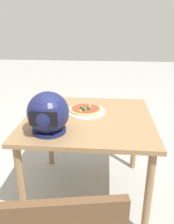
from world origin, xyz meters
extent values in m
plane|color=#9E9E99|center=(0.00, 0.00, 0.00)|extent=(14.00, 14.00, 0.00)
cube|color=olive|center=(0.00, 0.00, 0.69)|extent=(0.95, 0.92, 0.03)
cylinder|color=olive|center=(-0.41, -0.40, 0.34)|extent=(0.05, 0.05, 0.67)
cylinder|color=olive|center=(0.41, -0.40, 0.34)|extent=(0.05, 0.05, 0.67)
cylinder|color=olive|center=(-0.41, 0.40, 0.34)|extent=(0.05, 0.05, 0.67)
cylinder|color=olive|center=(0.41, 0.40, 0.34)|extent=(0.05, 0.05, 0.67)
cylinder|color=white|center=(0.03, -0.10, 0.71)|extent=(0.31, 0.31, 0.01)
cylinder|color=tan|center=(0.03, -0.10, 0.72)|extent=(0.25, 0.25, 0.02)
cylinder|color=red|center=(0.03, -0.10, 0.73)|extent=(0.22, 0.22, 0.00)
sphere|color=#234C1E|center=(0.06, -0.08, 0.74)|extent=(0.03, 0.03, 0.03)
sphere|color=#234C1E|center=(0.01, -0.07, 0.74)|extent=(0.04, 0.04, 0.04)
sphere|color=#234C1E|center=(0.04, -0.05, 0.74)|extent=(0.03, 0.03, 0.03)
cylinder|color=#E0D172|center=(0.00, -0.14, 0.74)|extent=(0.02, 0.02, 0.01)
cylinder|color=#E0D172|center=(0.02, -0.06, 0.74)|extent=(0.02, 0.02, 0.01)
cylinder|color=#E0D172|center=(0.06, -0.02, 0.74)|extent=(0.02, 0.02, 0.01)
cylinder|color=#E0D172|center=(0.00, -0.13, 0.74)|extent=(0.02, 0.02, 0.02)
sphere|color=#191E4C|center=(0.23, 0.27, 0.83)|extent=(0.27, 0.27, 0.27)
cylinder|color=#191E4C|center=(0.23, 0.27, 0.71)|extent=(0.22, 0.22, 0.02)
cube|color=black|center=(0.23, 0.39, 0.84)|extent=(0.17, 0.02, 0.09)
camera|label=1|loc=(-0.13, 1.59, 1.37)|focal=37.05mm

